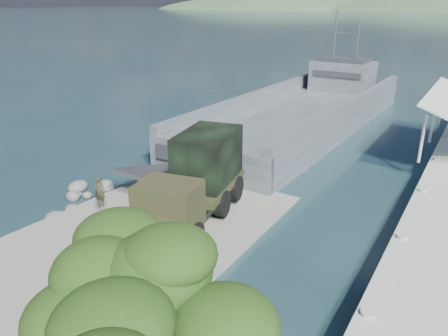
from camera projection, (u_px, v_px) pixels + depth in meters
ground at (149, 234)px, 22.27m from camera, size 1400.00×1400.00×0.00m
boat_ramp at (135, 239)px, 21.38m from camera, size 10.00×18.00×0.50m
shoreline_rocks at (73, 203)px, 25.67m from camera, size 3.20×5.60×0.90m
landing_craft at (302, 118)px, 40.72m from camera, size 10.36×37.53×11.07m
military_truck at (196, 180)px, 22.35m from camera, size 4.43×9.39×4.19m
soldier at (100, 198)px, 23.25m from camera, size 0.69×0.57×1.61m
overhang_tree at (131, 313)px, 9.40m from camera, size 6.67×6.14×6.05m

